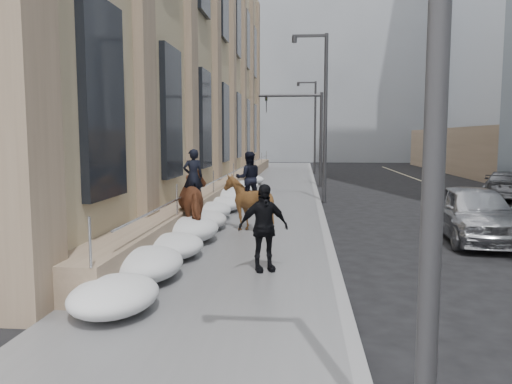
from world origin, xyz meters
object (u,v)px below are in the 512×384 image
pedestrian (263,228)px  car_silver (474,213)px  mounted_horse_right (248,199)px  mounted_horse_left (197,201)px  car_grey (506,185)px

pedestrian → car_silver: pedestrian is taller
car_silver → pedestrian: bearing=-140.1°
mounted_horse_right → mounted_horse_left: bearing=19.9°
mounted_horse_right → car_grey: bearing=-151.7°
car_grey → pedestrian: bearing=75.8°
car_silver → mounted_horse_right: bearing=-178.9°
pedestrian → car_grey: bearing=32.0°
mounted_horse_right → car_grey: (12.13, 10.57, -0.45)m
mounted_horse_left → car_silver: bearing=160.3°
car_grey → mounted_horse_left: bearing=62.2°
car_silver → car_grey: 11.98m
pedestrian → car_silver: size_ratio=0.40×
pedestrian → car_silver: (6.14, 4.57, -0.26)m
mounted_horse_left → car_grey: bearing=-164.1°
mounted_horse_right → pedestrian: (0.88, -4.84, -0.06)m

